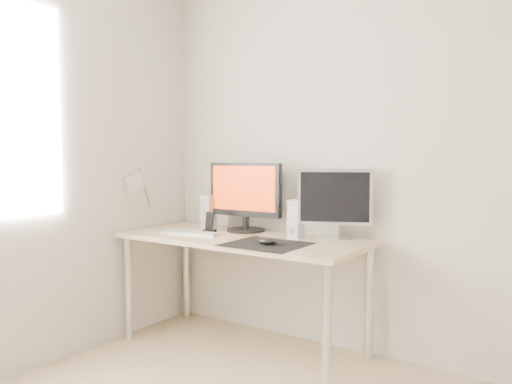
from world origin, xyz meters
The scene contains 11 objects.
wall_back centered at (0.00, 1.75, 1.25)m, with size 3.50×3.50×0.00m, color silver.
mousepad centered at (-0.64, 1.22, 0.73)m, with size 0.45×0.40×0.00m, color black.
mouse centered at (-0.62, 1.19, 0.76)m, with size 0.12×0.07×0.04m, color black.
desk centered at (-0.93, 1.38, 0.65)m, with size 1.60×0.70×0.73m.
main_monitor centered at (-1.04, 1.56, 0.98)m, with size 0.55×0.27×0.47m.
second_monitor centered at (-0.38, 1.57, 0.97)m, with size 0.42×0.24×0.43m.
speaker_left centered at (-1.33, 1.53, 0.85)m, with size 0.08×0.09×0.24m.
speaker_right centered at (-0.61, 1.50, 0.85)m, with size 0.08×0.09×0.24m.
keyboard centered at (-1.27, 1.27, 0.74)m, with size 0.43×0.18×0.02m.
phone_dock centered at (-1.22, 1.41, 0.77)m, with size 0.08×0.06×0.14m.
pennant centered at (-1.72, 1.24, 1.05)m, with size 0.01×0.23×0.29m.
Camera 1 is at (0.90, -1.18, 1.23)m, focal length 35.00 mm.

